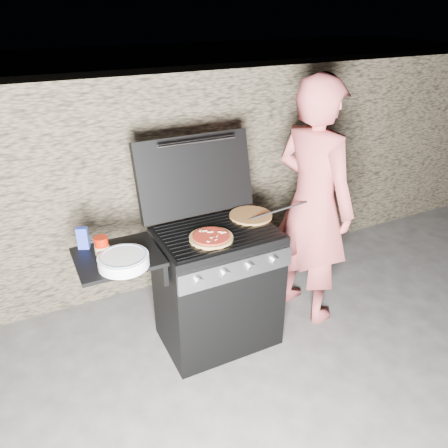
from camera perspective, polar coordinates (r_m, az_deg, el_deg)
name	(u,v)px	position (r m, az deg, el deg)	size (l,w,h in m)	color
ground	(218,337)	(3.42, -0.77, -14.50)	(50.00, 50.00, 0.00)	#3F3C39
stone_wall	(164,181)	(3.79, -7.82, 5.63)	(8.00, 0.35, 1.80)	#796A4E
gas_grill	(185,297)	(3.06, -5.10, -9.43)	(1.34, 0.79, 0.91)	black
pizza_topped	(211,237)	(2.79, -1.69, -1.72)	(0.28, 0.28, 0.03)	tan
pizza_plain	(251,215)	(3.09, 3.51, 1.12)	(0.30, 0.30, 0.02)	tan
sauce_jar	(102,247)	(2.70, -15.67, -2.88)	(0.08, 0.08, 0.13)	#891001
blue_carton	(83,238)	(2.82, -17.96, -1.77)	(0.07, 0.04, 0.14)	#213099
plate_stack	(124,261)	(2.59, -12.98, -4.71)	(0.29, 0.29, 0.07)	silver
person	(313,204)	(3.29, 11.51, 2.57)	(0.68, 0.45, 1.88)	#BE5050
tongs	(274,211)	(3.07, 6.61, 1.68)	(0.01, 0.01, 0.50)	black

